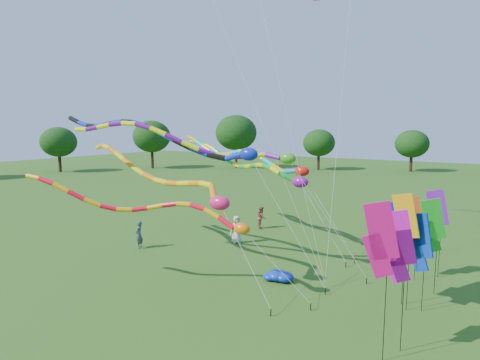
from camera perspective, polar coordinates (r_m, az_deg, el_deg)
The scene contains 20 objects.
ground at distance 17.49m, azimuth -1.04°, elevation -17.75°, with size 160.00×160.00×0.00m, color #214F15.
tree_ring at distance 20.95m, azimuth 5.05°, elevation 2.44°, with size 121.32×118.31×9.70m.
tube_kite_red at distance 18.15m, azimuth -11.58°, elevation -4.04°, with size 12.17×4.47×5.85m.
tube_kite_orange at distance 21.67m, azimuth -10.90°, elevation 0.58°, with size 15.45×4.34×7.00m.
tube_kite_purple at distance 20.43m, azimuth -5.79°, elevation 5.11°, with size 14.75×4.84×8.38m.
tube_kite_blue at distance 22.09m, azimuth -10.75°, elevation 5.98°, with size 17.40×1.20×8.72m.
tube_kite_cyan at distance 26.10m, azimuth 1.82°, elevation 3.07°, with size 13.47×2.51×7.30m.
tube_kite_green at distance 26.29m, azimuth 2.10°, elevation 2.02°, with size 13.61×4.17×7.03m.
banner_pole_red at distance 21.28m, azimuth 23.27°, elevation -5.41°, with size 1.16×0.25×4.19m.
banner_pole_orange at distance 17.55m, azimuth 22.38°, elevation -5.71°, with size 1.16×0.19×4.89m.
banner_pole_magenta_b at distance 13.34m, azimuth 19.30°, elevation -8.10°, with size 1.14×0.40×5.25m.
banner_pole_blue_b at distance 17.96m, azimuth 24.20°, elevation -8.10°, with size 1.10×0.53×4.09m.
banner_pole_blue_a at distance 18.15m, azimuth 21.74°, elevation -6.60°, with size 1.16×0.24×4.47m.
banner_pole_violet at distance 22.01m, azimuth 26.16°, elevation -4.35°, with size 1.14×0.40×4.49m.
banner_pole_green at distance 19.74m, azimuth 25.69°, elevation -5.90°, with size 1.09×0.54×4.40m.
banner_pole_magenta_a at distance 14.23m, azimuth 21.55°, elevation -8.85°, with size 1.13×0.41×4.86m.
blue_nylon_heap at distance 20.22m, azimuth 5.56°, elevation -13.50°, with size 1.59×1.67×0.48m.
person_a at distance 26.04m, azimuth -0.48°, elevation -7.06°, with size 0.88×0.57×1.79m, color silver.
person_b at distance 25.76m, azimuth -14.17°, elevation -7.54°, with size 0.63×0.41×1.72m, color #414A5C.
person_c at distance 29.80m, azimuth 3.08°, elevation -5.34°, with size 0.79×0.62×1.63m, color #943E36.
Camera 1 is at (8.73, -13.17, 7.50)m, focal length 30.00 mm.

